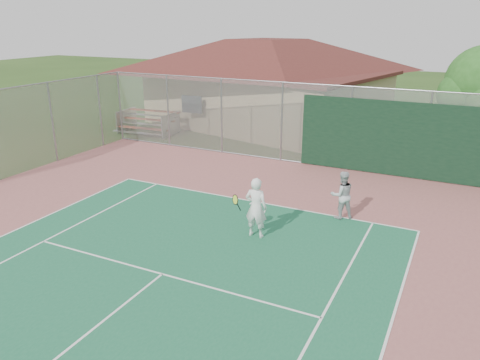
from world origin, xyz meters
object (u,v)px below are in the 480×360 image
object	(u,v)px
bleachers	(148,122)
player_white_front	(256,208)
clubhouse	(266,74)
player_grey_back	(342,195)

from	to	relation	value
bleachers	player_white_front	size ratio (longest dim) A/B	1.81
clubhouse	player_white_front	distance (m)	15.65
clubhouse	bleachers	distance (m)	7.45
player_white_front	player_grey_back	world-z (taller)	player_white_front
bleachers	clubhouse	bearing A→B (deg)	39.98
bleachers	player_grey_back	distance (m)	14.52
bleachers	player_grey_back	size ratio (longest dim) A/B	2.10
player_white_front	player_grey_back	distance (m)	3.08
clubhouse	player_grey_back	bearing A→B (deg)	-43.91
bleachers	player_white_front	xyz separation A→B (m)	(10.86, -9.37, 0.28)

